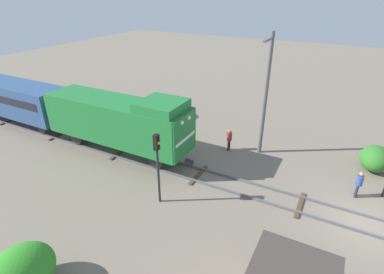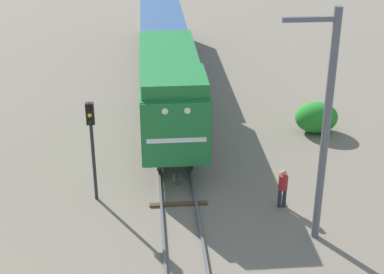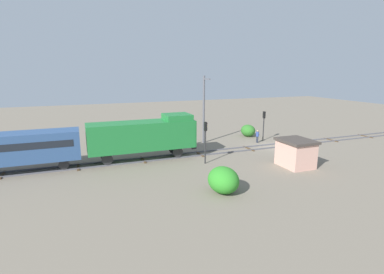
# 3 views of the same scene
# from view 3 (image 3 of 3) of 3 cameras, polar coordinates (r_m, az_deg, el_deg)

# --- Properties ---
(ground_plane) EXTENTS (116.97, 116.97, 0.00)m
(ground_plane) POSITION_cam_3_polar(r_m,az_deg,el_deg) (38.89, 14.83, -1.77)
(ground_plane) COLOR #756B5B
(railway_track) EXTENTS (2.40, 77.98, 0.16)m
(railway_track) POSITION_cam_3_polar(r_m,az_deg,el_deg) (38.87, 14.84, -1.66)
(railway_track) COLOR #595960
(railway_track) RESTS_ON ground
(locomotive) EXTENTS (2.90, 11.60, 4.60)m
(locomotive) POSITION_cam_3_polar(r_m,az_deg,el_deg) (31.72, -9.11, 0.44)
(locomotive) COLOR #1E7233
(locomotive) RESTS_ON railway_track
(traffic_signal_near) EXTENTS (0.32, 0.34, 3.99)m
(traffic_signal_near) POSITION_cam_3_polar(r_m,az_deg,el_deg) (41.42, 13.54, 3.10)
(traffic_signal_near) COLOR #262628
(traffic_signal_near) RESTS_ON ground
(traffic_signal_mid) EXTENTS (0.32, 0.34, 4.33)m
(traffic_signal_mid) POSITION_cam_3_polar(r_m,az_deg,el_deg) (30.15, 2.58, 0.40)
(traffic_signal_mid) COLOR #262628
(traffic_signal_mid) RESTS_ON ground
(worker_near_track) EXTENTS (0.38, 0.38, 1.70)m
(worker_near_track) POSITION_cam_3_polar(r_m,az_deg,el_deg) (40.30, 12.35, 0.31)
(worker_near_track) COLOR #262B38
(worker_near_track) RESTS_ON ground
(worker_by_signal) EXTENTS (0.38, 0.38, 1.70)m
(worker_by_signal) POSITION_cam_3_polar(r_m,az_deg,el_deg) (37.92, -0.31, -0.16)
(worker_by_signal) COLOR #262B38
(worker_by_signal) RESTS_ON ground
(catenary_mast) EXTENTS (1.94, 0.28, 8.71)m
(catenary_mast) POSITION_cam_3_polar(r_m,az_deg,el_deg) (38.78, 2.28, 5.53)
(catenary_mast) COLOR #595960
(catenary_mast) RESTS_ON ground
(relay_hut) EXTENTS (3.50, 2.90, 2.74)m
(relay_hut) POSITION_cam_3_polar(r_m,az_deg,el_deg) (31.31, 19.15, -2.87)
(relay_hut) COLOR #D19E8C
(relay_hut) RESTS_ON ground
(bush_near) EXTENTS (2.22, 1.81, 1.61)m
(bush_near) POSITION_cam_3_polar(r_m,az_deg,el_deg) (39.37, -11.90, -0.24)
(bush_near) COLOR #248126
(bush_near) RESTS_ON ground
(bush_mid) EXTENTS (2.85, 2.33, 2.07)m
(bush_mid) POSITION_cam_3_polar(r_m,az_deg,el_deg) (23.59, 5.99, -8.15)
(bush_mid) COLOR #2D8626
(bush_mid) RESTS_ON ground
(bush_far) EXTENTS (2.35, 1.92, 1.71)m
(bush_far) POSITION_cam_3_polar(r_m,az_deg,el_deg) (43.96, 10.62, 1.21)
(bush_far) COLOR #2D6E26
(bush_far) RESTS_ON ground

